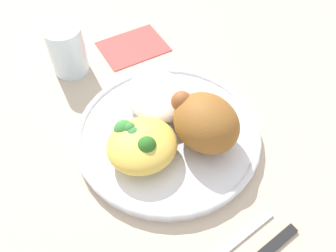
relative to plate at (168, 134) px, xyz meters
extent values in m
plane|color=#C8B095|center=(0.00, 0.00, -0.01)|extent=(2.00, 2.00, 0.00)
cylinder|color=white|center=(0.00, 0.00, 0.00)|extent=(0.27, 0.27, 0.01)
torus|color=white|center=(0.00, 0.00, 0.00)|extent=(0.27, 0.27, 0.01)
ellipsoid|color=#925924|center=(-0.04, -0.04, 0.04)|extent=(0.10, 0.08, 0.07)
sphere|color=#985329|center=(0.00, -0.02, 0.06)|extent=(0.03, 0.03, 0.03)
ellipsoid|color=white|center=(0.05, -0.02, 0.03)|extent=(0.11, 0.10, 0.04)
ellipsoid|color=#EABE4B|center=(-0.01, 0.05, 0.03)|extent=(0.09, 0.10, 0.04)
sphere|color=#3D8B3B|center=(0.02, 0.06, 0.04)|extent=(0.03, 0.03, 0.03)
sphere|color=#3D883C|center=(0.01, 0.06, 0.04)|extent=(0.02, 0.02, 0.02)
sphere|color=#2C6B22|center=(-0.03, 0.05, 0.04)|extent=(0.03, 0.03, 0.03)
sphere|color=#3B7F3B|center=(0.00, 0.06, 0.04)|extent=(0.03, 0.03, 0.03)
cube|color=#B2B2B7|center=(-0.18, 0.01, -0.01)|extent=(0.01, 0.11, 0.01)
cube|color=black|center=(-0.21, -0.01, -0.01)|extent=(0.02, 0.08, 0.01)
cylinder|color=silver|center=(0.22, 0.05, 0.03)|extent=(0.06, 0.06, 0.09)
cube|color=#DB4C47|center=(0.21, -0.06, -0.01)|extent=(0.10, 0.12, 0.00)
camera|label=1|loc=(-0.27, 0.18, 0.42)|focal=38.45mm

